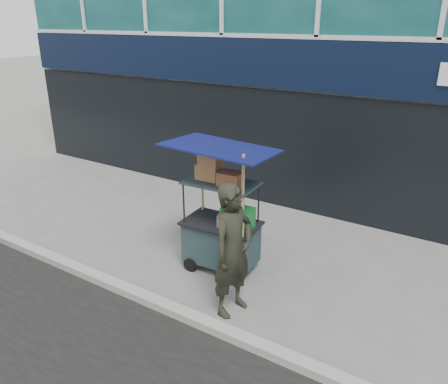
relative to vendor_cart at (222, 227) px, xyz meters
The scene contains 4 objects.
ground 1.37m from the vendor_cart, 77.89° to the right, with size 80.00×80.00×0.00m, color slate.
curb 1.51m from the vendor_cart, 79.66° to the right, with size 80.00×0.18×0.12m, color #989990.
vendor_cart is the anchor object (origin of this frame).
vendor_man 1.10m from the vendor_cart, 49.73° to the right, with size 0.67×0.44×1.84m, color black.
Camera 1 is at (3.02, -3.94, 3.71)m, focal length 35.00 mm.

